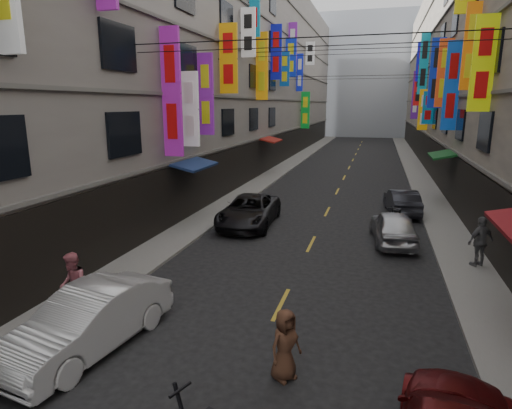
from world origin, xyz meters
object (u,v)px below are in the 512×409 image
Objects in this scene: car_right_mid at (393,227)px; pedestrian_crossing at (285,345)px; scooter_far_right at (395,218)px; pedestrian_rfar at (480,241)px; car_left_far at (249,211)px; pedestrian_lfar at (73,285)px; car_left_mid at (89,320)px; car_right_far at (402,202)px.

pedestrian_crossing is at bearing 70.18° from car_right_mid.
scooter_far_right is at bearing 24.80° from pedestrian_crossing.
pedestrian_rfar reaches higher than pedestrian_crossing.
pedestrian_lfar reaches higher than car_left_far.
car_left_mid reaches higher than car_left_far.
car_right_mid is 2.28× the size of pedestrian_rfar.
pedestrian_rfar is at bearing -21.50° from car_left_far.
scooter_far_right is at bearing 10.58° from car_left_far.
car_left_mid is 18.18m from car_right_far.
pedestrian_lfar reaches higher than car_right_mid.
scooter_far_right is 0.43× the size of car_right_far.
scooter_far_right is 7.24m from car_left_far.
car_left_far is 6.93m from car_right_mid.
car_right_far is (0.60, 5.52, -0.04)m from car_right_mid.
car_left_far is 10.77m from pedestrian_lfar.
pedestrian_lfar reaches higher than car_right_far.
pedestrian_lfar reaches higher than car_left_mid.
pedestrian_rfar is at bearing 48.19° from car_left_mid.
pedestrian_crossing is at bearing 21.81° from pedestrian_rfar.
pedestrian_rfar reaches higher than car_right_mid.
car_right_mid is 2.33× the size of pedestrian_lfar.
car_left_mid is 2.49× the size of pedestrian_rfar.
pedestrian_rfar is at bearing 99.39° from car_right_far.
scooter_far_right is 2.90m from car_right_far.
car_right_mid is 10.93m from pedestrian_crossing.
car_right_far reaches higher than scooter_far_right.
car_left_mid is 2.56× the size of pedestrian_lfar.
car_left_far is (0.54, 11.79, -0.03)m from car_left_mid.
scooter_far_right is at bearing -95.64° from pedestrian_rfar.
pedestrian_crossing is (-2.72, -13.29, 0.37)m from scooter_far_right.
car_right_mid is (-0.18, -2.66, 0.28)m from scooter_far_right.
car_right_mid is at bearing -10.99° from car_left_far.
pedestrian_rfar reaches higher than scooter_far_right.
car_left_mid is 11.80m from car_left_far.
car_right_mid is 3.78m from pedestrian_rfar.
car_right_mid is at bearing 64.49° from car_left_mid.
car_left_far reaches higher than scooter_far_right.
car_right_mid is 13.03m from pedestrian_lfar.
pedestrian_rfar reaches higher than pedestrian_lfar.
pedestrian_rfar is at bearing 135.29° from car_right_mid.
pedestrian_crossing is at bearing 71.72° from car_right_far.
car_right_far is 17.81m from pedestrian_lfar.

